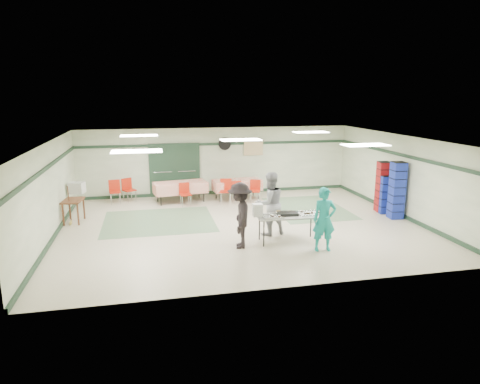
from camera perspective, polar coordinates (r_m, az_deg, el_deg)
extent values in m
plane|color=beige|center=(13.44, 0.11, -4.47)|extent=(11.00, 11.00, 0.00)
plane|color=silver|center=(12.88, 0.12, 7.06)|extent=(11.00, 11.00, 0.00)
plane|color=beige|center=(17.45, -3.05, 4.14)|extent=(11.00, 0.00, 11.00)
plane|color=beige|center=(8.89, 6.34, -4.66)|extent=(11.00, 0.00, 11.00)
plane|color=beige|center=(13.10, -24.10, 0.03)|extent=(0.00, 9.00, 9.00)
plane|color=beige|center=(15.22, 20.79, 2.00)|extent=(0.00, 9.00, 9.00)
cube|color=#1D3625|center=(17.32, -3.06, 6.41)|extent=(11.00, 0.06, 0.10)
cube|color=#1D3625|center=(17.66, -2.99, -0.01)|extent=(11.00, 0.06, 0.12)
cube|color=#1D3625|center=(12.97, -24.26, 3.05)|extent=(0.06, 9.00, 0.10)
cube|color=#1D3625|center=(13.42, -23.47, -5.34)|extent=(0.06, 9.00, 0.12)
cube|color=#1D3625|center=(15.10, 20.91, 4.60)|extent=(0.06, 9.00, 0.10)
cube|color=#1D3625|center=(15.49, 20.32, -2.69)|extent=(0.06, 9.00, 0.12)
cube|color=#638460|center=(14.11, -10.76, -3.83)|extent=(3.50, 3.00, 0.01)
cube|color=#638460|center=(15.60, 9.02, -2.13)|extent=(2.50, 3.50, 0.01)
cube|color=#949795|center=(17.23, -10.26, 2.83)|extent=(0.90, 0.06, 2.10)
cube|color=#949795|center=(17.28, -7.11, 2.97)|extent=(0.90, 0.06, 2.10)
cube|color=#1D3625|center=(17.23, -8.69, 2.89)|extent=(2.00, 0.03, 2.15)
cylinder|color=black|center=(17.34, -2.06, 6.43)|extent=(0.50, 0.10, 0.50)
cube|color=#D4B884|center=(17.62, 1.81, 5.88)|extent=(0.80, 0.02, 0.60)
cube|color=beige|center=(11.87, 6.47, -3.19)|extent=(1.77, 0.79, 0.04)
cylinder|color=black|center=(11.54, 3.20, -5.58)|extent=(0.04, 0.04, 0.72)
cylinder|color=black|center=(11.96, 10.29, -5.11)|extent=(0.04, 0.04, 0.72)
cylinder|color=black|center=(12.07, 2.60, -4.74)|extent=(0.04, 0.04, 0.72)
cylinder|color=black|center=(12.46, 9.42, -4.32)|extent=(0.04, 0.04, 0.72)
cube|color=silver|center=(12.07, 9.31, -2.86)|extent=(0.66, 0.51, 0.02)
cube|color=silver|center=(12.00, 6.05, -2.85)|extent=(0.54, 0.42, 0.02)
cube|color=silver|center=(11.66, 4.39, -3.29)|extent=(0.57, 0.44, 0.02)
cube|color=black|center=(11.86, 6.41, -2.90)|extent=(0.54, 0.35, 0.08)
cube|color=white|center=(11.67, 2.35, -2.42)|extent=(0.26, 0.24, 0.35)
imported|color=teal|center=(11.33, 11.17, -3.61)|extent=(0.66, 0.47, 1.69)
imported|color=gray|center=(12.39, 3.98, -1.56)|extent=(1.04, 0.89, 1.85)
imported|color=black|center=(11.33, -0.02, -3.14)|extent=(0.87, 1.25, 1.77)
cube|color=red|center=(16.62, -0.38, 1.58)|extent=(1.92, 0.96, 0.05)
cube|color=red|center=(16.66, -0.38, 0.93)|extent=(1.92, 0.98, 0.40)
cylinder|color=black|center=(16.20, -2.68, -0.11)|extent=(0.04, 0.04, 0.72)
cylinder|color=black|center=(16.65, 2.47, 0.25)|extent=(0.04, 0.04, 0.72)
cylinder|color=black|center=(16.79, -3.21, 0.35)|extent=(0.04, 0.04, 0.72)
cylinder|color=black|center=(17.22, 1.78, 0.68)|extent=(0.04, 0.04, 0.72)
cube|color=red|center=(16.32, -7.97, 1.24)|extent=(2.07, 1.14, 0.05)
cube|color=red|center=(16.36, -7.95, 0.58)|extent=(2.08, 1.16, 0.40)
cylinder|color=black|center=(15.93, -10.52, -0.55)|extent=(0.04, 0.04, 0.72)
cylinder|color=black|center=(16.29, -4.86, -0.07)|extent=(0.04, 0.04, 0.72)
cylinder|color=black|center=(16.56, -10.94, -0.05)|extent=(0.04, 0.04, 0.72)
cylinder|color=black|center=(16.91, -5.48, 0.40)|extent=(0.04, 0.04, 0.72)
cube|color=red|center=(16.04, -0.32, -0.02)|extent=(0.41, 0.41, 0.04)
cube|color=red|center=(16.15, -0.50, 0.84)|extent=(0.38, 0.07, 0.38)
cylinder|color=silver|center=(15.91, -0.69, -0.94)|extent=(0.02, 0.02, 0.40)
cylinder|color=silver|center=(15.99, 0.36, -0.86)|extent=(0.02, 0.02, 0.40)
cylinder|color=silver|center=(16.19, -0.99, -0.69)|extent=(0.02, 0.02, 0.40)
cylinder|color=silver|center=(16.28, 0.04, -0.62)|extent=(0.02, 0.02, 0.40)
cube|color=red|center=(15.94, -1.92, 0.09)|extent=(0.52, 0.52, 0.04)
cube|color=red|center=(16.08, -1.88, 1.06)|extent=(0.42, 0.15, 0.43)
cylinder|color=silver|center=(15.85, -2.58, -0.91)|extent=(0.02, 0.02, 0.45)
cylinder|color=silver|center=(15.82, -1.34, -0.93)|extent=(0.02, 0.02, 0.45)
cylinder|color=silver|center=(16.18, -2.48, -0.62)|extent=(0.02, 0.02, 0.45)
cylinder|color=silver|center=(16.15, -1.27, -0.63)|extent=(0.02, 0.02, 0.45)
cube|color=red|center=(16.19, 2.01, 0.13)|extent=(0.49, 0.49, 0.04)
cube|color=red|center=(16.31, 2.06, 1.00)|extent=(0.38, 0.16, 0.39)
cylinder|color=silver|center=(16.10, 1.41, -0.76)|extent=(0.02, 0.02, 0.41)
cylinder|color=silver|center=(16.08, 2.52, -0.78)|extent=(0.02, 0.02, 0.41)
cylinder|color=silver|center=(16.40, 1.50, -0.50)|extent=(0.02, 0.02, 0.41)
cylinder|color=silver|center=(16.38, 2.58, -0.53)|extent=(0.02, 0.02, 0.41)
cube|color=red|center=(15.76, -7.29, -0.33)|extent=(0.44, 0.44, 0.04)
cube|color=red|center=(15.88, -7.46, 0.56)|extent=(0.39, 0.10, 0.39)
cylinder|color=silver|center=(15.63, -7.69, -1.29)|extent=(0.02, 0.02, 0.41)
cylinder|color=silver|center=(15.70, -6.58, -1.20)|extent=(0.02, 0.02, 0.41)
cylinder|color=silver|center=(15.93, -7.94, -1.03)|extent=(0.02, 0.02, 0.41)
cylinder|color=silver|center=(16.00, -6.86, -0.94)|extent=(0.02, 0.02, 0.41)
cube|color=red|center=(16.75, -14.54, 0.25)|extent=(0.57, 0.57, 0.04)
cube|color=red|center=(16.86, -14.89, 1.10)|extent=(0.38, 0.25, 0.41)
cylinder|color=silver|center=(16.58, -14.72, -0.73)|extent=(0.02, 0.02, 0.43)
cylinder|color=silver|center=(16.73, -13.73, -0.55)|extent=(0.02, 0.02, 0.43)
cylinder|color=silver|center=(16.87, -15.26, -0.54)|extent=(0.02, 0.02, 0.43)
cylinder|color=silver|center=(17.02, -14.28, -0.36)|extent=(0.02, 0.02, 0.43)
cube|color=red|center=(16.58, -16.32, 0.00)|extent=(0.46, 0.46, 0.04)
cube|color=red|center=(16.72, -16.41, 0.89)|extent=(0.41, 0.10, 0.41)
cylinder|color=silver|center=(16.47, -16.79, -0.97)|extent=(0.02, 0.02, 0.43)
cylinder|color=silver|center=(16.49, -15.65, -0.87)|extent=(0.02, 0.02, 0.43)
cylinder|color=silver|center=(16.79, -16.86, -0.71)|extent=(0.02, 0.02, 0.43)
cylinder|color=silver|center=(16.81, -15.75, -0.62)|extent=(0.02, 0.02, 0.43)
cube|color=navy|center=(15.46, 18.82, -0.30)|extent=(0.47, 0.47, 1.32)
cube|color=#A6101C|center=(15.59, 18.48, 0.66)|extent=(0.43, 0.43, 1.76)
cube|color=navy|center=(14.85, 20.19, 0.19)|extent=(0.45, 0.45, 1.89)
cube|color=brown|center=(14.58, -21.40, -1.05)|extent=(0.66, 0.93, 0.05)
cube|color=brown|center=(14.40, -22.52, -2.83)|extent=(0.05, 0.05, 0.70)
cube|color=brown|center=(14.28, -20.79, -2.82)|extent=(0.05, 0.05, 0.70)
cube|color=brown|center=(15.06, -21.75, -2.10)|extent=(0.05, 0.05, 0.70)
cube|color=brown|center=(14.94, -20.09, -2.08)|extent=(0.05, 0.05, 0.70)
cube|color=#B8B9B4|center=(15.45, -20.94, 0.55)|extent=(0.55, 0.50, 0.37)
cylinder|color=brown|center=(14.45, -21.79, -1.55)|extent=(0.07, 0.20, 1.22)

